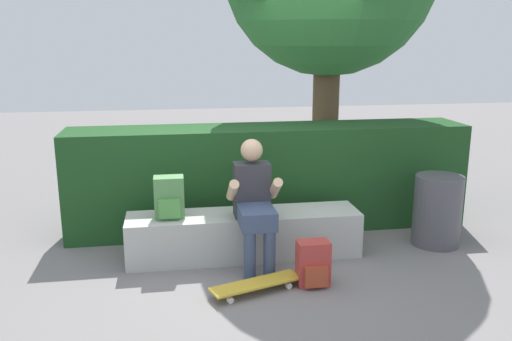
# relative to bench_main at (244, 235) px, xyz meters

# --- Properties ---
(ground_plane) EXTENTS (24.00, 24.00, 0.00)m
(ground_plane) POSITION_rel_bench_main_xyz_m (0.00, -0.37, -0.22)
(ground_plane) COLOR slate
(bench_main) EXTENTS (2.28, 0.50, 0.44)m
(bench_main) POSITION_rel_bench_main_xyz_m (0.00, 0.00, 0.00)
(bench_main) COLOR #AFB2AB
(bench_main) RESTS_ON ground
(person_skater) EXTENTS (0.49, 0.62, 1.19)m
(person_skater) POSITION_rel_bench_main_xyz_m (0.07, -0.22, 0.42)
(person_skater) COLOR #333338
(person_skater) RESTS_ON ground
(skateboard_near_person) EXTENTS (0.82, 0.45, 0.09)m
(skateboard_near_person) POSITION_rel_bench_main_xyz_m (-0.01, -0.80, -0.15)
(skateboard_near_person) COLOR gold
(skateboard_near_person) RESTS_ON ground
(backpack_on_bench) EXTENTS (0.28, 0.23, 0.40)m
(backpack_on_bench) POSITION_rel_bench_main_xyz_m (-0.72, -0.01, 0.42)
(backpack_on_bench) COLOR #51894C
(backpack_on_bench) RESTS_ON bench_main
(backpack_on_ground) EXTENTS (0.28, 0.23, 0.40)m
(backpack_on_ground) POSITION_rel_bench_main_xyz_m (0.51, -0.74, -0.03)
(backpack_on_ground) COLOR #B23833
(backpack_on_ground) RESTS_ON ground
(hedge_row) EXTENTS (4.45, 0.69, 1.16)m
(hedge_row) POSITION_rel_bench_main_xyz_m (0.41, 0.83, 0.36)
(hedge_row) COLOR #1B441D
(hedge_row) RESTS_ON ground
(trash_bin) EXTENTS (0.49, 0.49, 0.74)m
(trash_bin) POSITION_rel_bench_main_xyz_m (2.03, -0.01, 0.15)
(trash_bin) COLOR #4C4C51
(trash_bin) RESTS_ON ground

